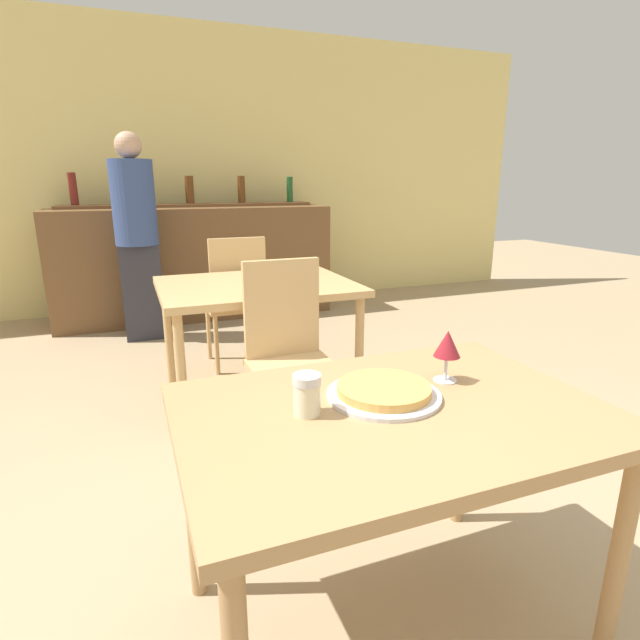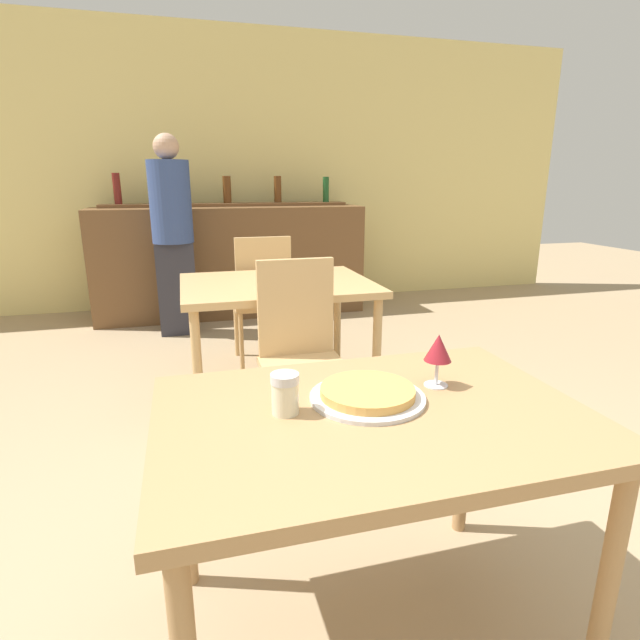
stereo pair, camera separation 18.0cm
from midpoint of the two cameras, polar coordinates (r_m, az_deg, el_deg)
ground_plane at (r=1.79m, az=8.68°, el=-31.57°), size 16.00×16.00×0.00m
wall_back at (r=5.51m, az=-10.08°, el=16.35°), size 8.00×0.05×2.80m
dining_table_near at (r=1.39m, az=9.78°, el=-13.14°), size 1.13×0.79×0.72m
dining_table_far at (r=2.95m, az=-3.17°, el=2.91°), size 1.10×0.87×0.74m
bar_counter at (r=5.07m, az=-9.06°, el=6.63°), size 2.60×0.56×1.06m
bar_back_shelf at (r=5.15m, az=-9.65°, el=13.32°), size 2.39×0.24×0.31m
chair_far_side_front at (r=2.42m, az=-0.13°, el=-2.94°), size 0.40×0.40×0.95m
chair_far_side_back at (r=3.56m, az=-5.19°, el=3.03°), size 0.40×0.40×0.95m
pizza_tray at (r=1.41m, az=9.14°, el=-8.43°), size 0.32×0.32×0.04m
cheese_shaker at (r=1.30m, az=-0.03°, el=-8.47°), size 0.07×0.07×0.11m
person_standing at (r=4.42m, az=-15.38°, el=9.91°), size 0.34×0.34×1.68m
wine_glass at (r=1.51m, az=16.73°, el=-3.29°), size 0.08×0.08×0.16m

